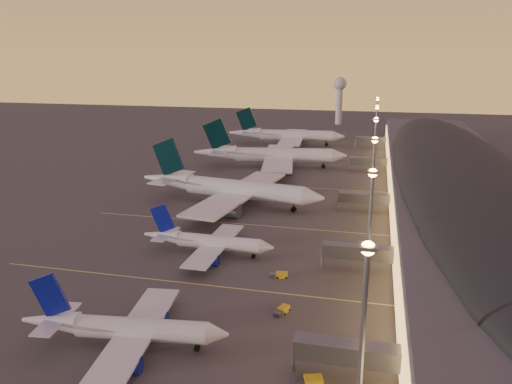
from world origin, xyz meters
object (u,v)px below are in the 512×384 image
object	(u,v)px
baggage_tug_c	(280,275)
airliner_narrow_north	(208,242)
airliner_wide_far	(286,135)
baggage_tug_b	(310,381)
airliner_wide_near	(229,188)
radar_tower	(340,93)
baggage_tug_d	(282,311)
airliner_narrow_south	(124,329)
airliner_wide_mid	(270,155)

from	to	relation	value
baggage_tug_c	airliner_narrow_north	bearing A→B (deg)	145.60
airliner_wide_far	baggage_tug_c	xyz separation A→B (m)	(28.33, -165.19, -4.64)
baggage_tug_b	baggage_tug_c	size ratio (longest dim) A/B	1.10
airliner_wide_far	airliner_wide_near	bearing A→B (deg)	-93.78
airliner_wide_near	baggage_tug_c	size ratio (longest dim) A/B	15.73
airliner_wide_near	radar_tower	size ratio (longest dim) A/B	1.97
airliner_wide_far	baggage_tug_b	size ratio (longest dim) A/B	14.03
radar_tower	baggage_tug_d	xyz separation A→B (m)	(11.02, -272.85, -21.36)
airliner_narrow_south	airliner_wide_near	xyz separation A→B (m)	(-6.64, 83.11, 2.01)
airliner_narrow_south	baggage_tug_b	bearing A→B (deg)	-12.21
airliner_wide_mid	baggage_tug_d	xyz separation A→B (m)	(28.45, -123.12, -4.94)
airliner_wide_mid	baggage_tug_d	bearing A→B (deg)	-86.12
airliner_wide_mid	radar_tower	bearing A→B (deg)	74.22
airliner_wide_far	airliner_wide_mid	bearing A→B (deg)	-91.32
airliner_wide_near	radar_tower	distance (m)	208.31
airliner_narrow_north	airliner_wide_near	xyz separation A→B (m)	(-6.99, 41.64, 2.19)
radar_tower	baggage_tug_c	bearing A→B (deg)	-88.31
airliner_wide_near	baggage_tug_b	distance (m)	94.08
airliner_wide_near	baggage_tug_b	size ratio (longest dim) A/B	14.32
airliner_wide_near	baggage_tug_d	world-z (taller)	airliner_wide_near
airliner_wide_mid	baggage_tug_d	size ratio (longest dim) A/B	16.46
airliner_wide_far	baggage_tug_d	size ratio (longest dim) A/B	15.63
airliner_narrow_north	radar_tower	bearing A→B (deg)	88.29
airliner_narrow_north	baggage_tug_c	distance (m)	21.80
radar_tower	baggage_tug_b	distance (m)	294.11
baggage_tug_b	baggage_tug_c	xyz separation A→B (m)	(-11.32, 35.22, -0.04)
baggage_tug_b	baggage_tug_c	distance (m)	36.99
airliner_narrow_south	airliner_narrow_north	distance (m)	41.47
airliner_narrow_north	baggage_tug_d	distance (m)	33.71
baggage_tug_c	baggage_tug_d	size ratio (longest dim) A/B	1.01
airliner_narrow_north	airliner_wide_far	world-z (taller)	airliner_wide_far
airliner_wide_far	baggage_tug_b	world-z (taller)	airliner_wide_far
airliner_wide_far	radar_tower	world-z (taller)	radar_tower
baggage_tug_c	airliner_wide_mid	bearing A→B (deg)	93.52
airliner_wide_near	airliner_wide_far	distance (m)	114.47
radar_tower	baggage_tug_d	size ratio (longest dim) A/B	8.10
airliner_narrow_south	baggage_tug_d	xyz separation A→B (m)	(23.43, 17.03, -2.76)
airliner_wide_near	baggage_tug_b	xyz separation A→B (m)	(37.95, -85.95, -4.71)
baggage_tug_d	baggage_tug_c	bearing A→B (deg)	33.14
baggage_tug_c	airliner_wide_far	bearing A→B (deg)	90.18
airliner_wide_far	baggage_tug_d	bearing A→B (deg)	-84.65
airliner_wide_mid	baggage_tug_c	xyz separation A→B (m)	(25.01, -107.78, -4.92)
airliner_wide_far	radar_tower	distance (m)	96.09
airliner_narrow_south	baggage_tug_b	xyz separation A→B (m)	(31.31, -2.85, -2.70)
airliner_narrow_north	airliner_wide_mid	distance (m)	98.86
baggage_tug_c	baggage_tug_d	bearing A→B (deg)	-86.90
airliner_narrow_south	baggage_tug_d	bearing A→B (deg)	29.01
baggage_tug_b	airliner_narrow_north	bearing A→B (deg)	107.19
baggage_tug_c	radar_tower	bearing A→B (deg)	82.14
radar_tower	baggage_tug_d	world-z (taller)	radar_tower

